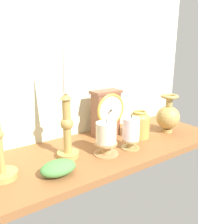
% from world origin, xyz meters
% --- Properties ---
extents(ground_plane, '(1.00, 0.36, 0.02)m').
position_xyz_m(ground_plane, '(0.00, 0.00, -0.01)').
color(ground_plane, brown).
extents(back_wall, '(1.20, 0.02, 0.65)m').
position_xyz_m(back_wall, '(0.00, 0.18, 0.33)').
color(back_wall, silver).
rests_on(back_wall, ground_plane).
extents(mantel_clock, '(0.13, 0.09, 0.19)m').
position_xyz_m(mantel_clock, '(0.08, 0.09, 0.10)').
color(mantel_clock, brown).
rests_on(mantel_clock, ground_plane).
extents(candlestick_tall_left, '(0.08, 0.08, 0.43)m').
position_xyz_m(candlestick_tall_left, '(-0.14, 0.00, 0.14)').
color(candlestick_tall_left, '#B18947').
rests_on(candlestick_tall_left, ground_plane).
extents(brass_vase_bulbous, '(0.10, 0.10, 0.17)m').
position_xyz_m(brass_vase_bulbous, '(0.33, -0.03, 0.07)').
color(brass_vase_bulbous, tan).
rests_on(brass_vase_bulbous, ground_plane).
extents(brass_vase_jar, '(0.09, 0.09, 0.11)m').
position_xyz_m(brass_vase_jar, '(0.19, 0.00, 0.06)').
color(brass_vase_jar, '#B59044').
rests_on(brass_vase_jar, ground_plane).
extents(pillar_candle_front, '(0.09, 0.09, 0.13)m').
position_xyz_m(pillar_candle_front, '(-0.02, -0.05, 0.06)').
color(pillar_candle_front, tan).
rests_on(pillar_candle_front, ground_plane).
extents(pillar_candle_near_clock, '(0.07, 0.07, 0.13)m').
position_xyz_m(pillar_candle_near_clock, '(0.08, -0.07, 0.06)').
color(pillar_candle_near_clock, tan).
rests_on(pillar_candle_near_clock, ground_plane).
extents(ivy_sprig, '(0.11, 0.08, 0.04)m').
position_xyz_m(ivy_sprig, '(-0.22, -0.09, 0.02)').
color(ivy_sprig, '#4E8B43').
rests_on(ivy_sprig, ground_plane).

